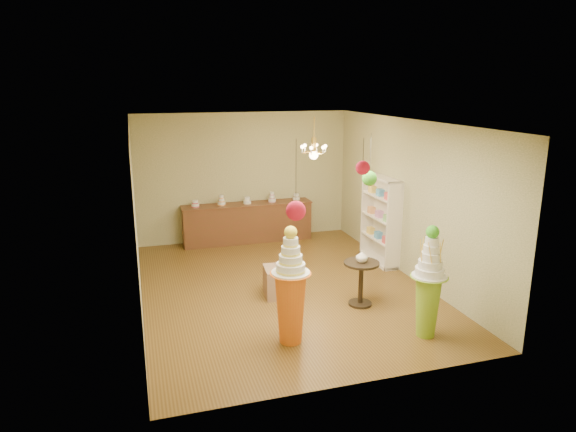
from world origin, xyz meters
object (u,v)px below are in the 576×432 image
object	(u,v)px
pedestal_orange	(291,297)
sideboard	(248,222)
pedestal_green	(428,291)
round_table	(361,277)

from	to	relation	value
pedestal_orange	sideboard	world-z (taller)	pedestal_orange
sideboard	pedestal_orange	bearing A→B (deg)	-95.40
pedestal_green	sideboard	size ratio (longest dim) A/B	0.56
pedestal_orange	sideboard	xyz separation A→B (m)	(0.47, 4.94, -0.21)
pedestal_green	sideboard	world-z (taller)	pedestal_green
sideboard	round_table	distance (m)	4.19
pedestal_orange	round_table	world-z (taller)	pedestal_orange
round_table	sideboard	bearing A→B (deg)	104.35
sideboard	round_table	size ratio (longest dim) A/B	3.99
pedestal_orange	sideboard	distance (m)	4.96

